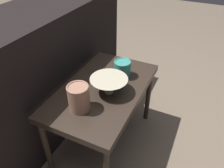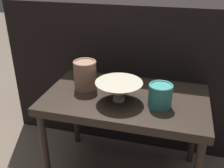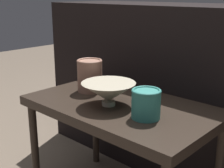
{
  "view_description": "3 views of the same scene",
  "coord_description": "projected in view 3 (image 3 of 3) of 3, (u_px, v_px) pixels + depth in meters",
  "views": [
    {
      "loc": [
        -0.94,
        -0.51,
        1.32
      ],
      "look_at": [
        -0.03,
        -0.07,
        0.57
      ],
      "focal_mm": 35.0,
      "sensor_mm": 36.0,
      "label": 1
    },
    {
      "loc": [
        0.23,
        -1.11,
        1.12
      ],
      "look_at": [
        -0.06,
        -0.05,
        0.58
      ],
      "focal_mm": 42.0,
      "sensor_mm": 36.0,
      "label": 2
    },
    {
      "loc": [
        0.81,
        -0.93,
        0.95
      ],
      "look_at": [
        -0.03,
        -0.03,
        0.59
      ],
      "focal_mm": 50.0,
      "sensor_mm": 36.0,
      "label": 3
    }
  ],
  "objects": [
    {
      "name": "table",
      "position": [
        121.0,
        115.0,
        1.32
      ],
      "size": [
        0.8,
        0.47,
        0.5
      ],
      "color": "#2D231C",
      "rests_on": "ground_plane"
    },
    {
      "name": "couch_backdrop",
      "position": [
        185.0,
        89.0,
        1.69
      ],
      "size": [
        1.65,
        0.5,
        0.89
      ],
      "color": "black",
      "rests_on": "ground_plane"
    },
    {
      "name": "bowl",
      "position": [
        109.0,
        92.0,
        1.27
      ],
      "size": [
        0.22,
        0.22,
        0.1
      ],
      "color": "#B2A88E",
      "rests_on": "table"
    },
    {
      "name": "vase_textured_left",
      "position": [
        90.0,
        75.0,
        1.45
      ],
      "size": [
        0.12,
        0.12,
        0.15
      ],
      "color": "#996B56",
      "rests_on": "table"
    },
    {
      "name": "vase_colorful_right",
      "position": [
        146.0,
        103.0,
        1.14
      ],
      "size": [
        0.11,
        0.11,
        0.11
      ],
      "color": "teal",
      "rests_on": "table"
    }
  ]
}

